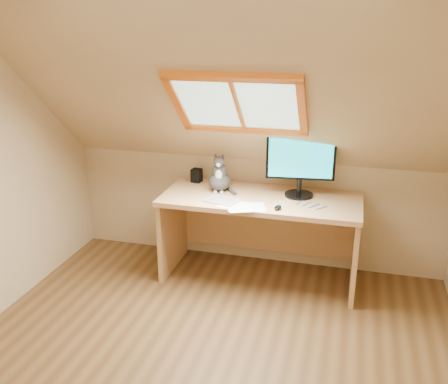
% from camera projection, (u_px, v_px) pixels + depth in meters
% --- Properties ---
extents(ground, '(3.50, 3.50, 0.00)m').
position_uv_depth(ground, '(200.00, 372.00, 3.32)').
color(ground, brown).
rests_on(ground, ground).
extents(room_shell, '(3.52, 3.52, 2.41)m').
position_uv_depth(room_shell, '(190.00, 171.00, 2.77)').
color(room_shell, tan).
rests_on(room_shell, ground).
extents(desk, '(1.71, 0.75, 0.78)m').
position_uv_depth(desk, '(262.00, 219.00, 4.44)').
color(desk, tan).
rests_on(desk, ground).
extents(monitor, '(0.58, 0.25, 0.53)m').
position_uv_depth(monitor, '(300.00, 162.00, 4.20)').
color(monitor, black).
rests_on(monitor, desk).
extents(cat, '(0.22, 0.26, 0.35)m').
position_uv_depth(cat, '(220.00, 177.00, 4.40)').
color(cat, '#423C3A').
rests_on(cat, desk).
extents(desk_speaker, '(0.10, 0.10, 0.13)m').
position_uv_depth(desk_speaker, '(197.00, 175.00, 4.66)').
color(desk_speaker, black).
rests_on(desk_speaker, desk).
extents(graphics_tablet, '(0.32, 0.27, 0.01)m').
position_uv_depth(graphics_tablet, '(222.00, 200.00, 4.19)').
color(graphics_tablet, '#B2B2B7').
rests_on(graphics_tablet, desk).
extents(mouse, '(0.06, 0.10, 0.03)m').
position_uv_depth(mouse, '(278.00, 207.00, 4.01)').
color(mouse, black).
rests_on(mouse, desk).
extents(papers, '(0.35, 0.30, 0.01)m').
position_uv_depth(papers, '(242.00, 206.00, 4.08)').
color(papers, white).
rests_on(papers, desk).
extents(cables, '(0.51, 0.26, 0.01)m').
position_uv_depth(cables, '(299.00, 204.00, 4.10)').
color(cables, silver).
rests_on(cables, desk).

